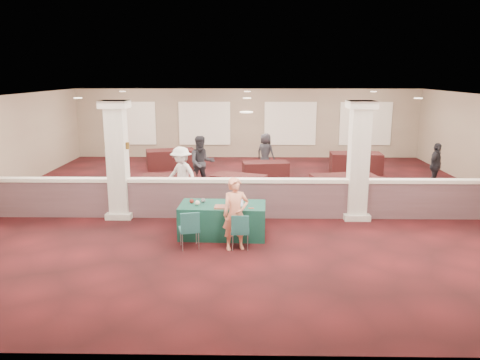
{
  "coord_description": "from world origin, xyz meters",
  "views": [
    {
      "loc": [
        0.03,
        -13.9,
        3.91
      ],
      "look_at": [
        -0.17,
        -2.0,
        1.18
      ],
      "focal_mm": 35.0,
      "sensor_mm": 36.0,
      "label": 1
    }
  ],
  "objects_px": {
    "attendee_b": "(181,175)",
    "attendee_c": "(436,166)",
    "woman": "(236,214)",
    "far_table_back_center": "(265,171)",
    "far_table_front_center": "(239,185)",
    "conf_chair_side": "(190,227)",
    "far_table_back_right": "(356,163)",
    "far_table_back_left": "(171,159)",
    "far_table_front_right": "(344,188)",
    "far_table_front_left": "(170,185)",
    "near_table": "(223,220)",
    "attendee_a": "(202,163)",
    "attendee_d": "(265,153)",
    "conf_chair_main": "(240,229)"
  },
  "relations": [
    {
      "from": "attendee_b",
      "to": "attendee_c",
      "type": "height_order",
      "value": "attendee_b"
    },
    {
      "from": "woman",
      "to": "far_table_back_center",
      "type": "xyz_separation_m",
      "value": [
        0.93,
        7.08,
        -0.49
      ]
    },
    {
      "from": "woman",
      "to": "far_table_front_center",
      "type": "distance_m",
      "value": 4.75
    },
    {
      "from": "far_table_back_center",
      "to": "far_table_front_center",
      "type": "bearing_deg",
      "value": -111.87
    },
    {
      "from": "conf_chair_side",
      "to": "attendee_c",
      "type": "bearing_deg",
      "value": 22.57
    },
    {
      "from": "far_table_front_center",
      "to": "far_table_back_center",
      "type": "bearing_deg",
      "value": 68.13
    },
    {
      "from": "far_table_back_center",
      "to": "far_table_back_right",
      "type": "distance_m",
      "value": 3.87
    },
    {
      "from": "woman",
      "to": "attendee_c",
      "type": "height_order",
      "value": "woman"
    },
    {
      "from": "far_table_back_left",
      "to": "attendee_c",
      "type": "relative_size",
      "value": 1.24
    },
    {
      "from": "far_table_front_right",
      "to": "far_table_back_left",
      "type": "distance_m",
      "value": 7.95
    },
    {
      "from": "far_table_front_left",
      "to": "far_table_back_left",
      "type": "distance_m",
      "value": 4.52
    },
    {
      "from": "woman",
      "to": "far_table_front_left",
      "type": "bearing_deg",
      "value": 99.42
    },
    {
      "from": "far_table_front_right",
      "to": "attendee_b",
      "type": "distance_m",
      "value": 5.07
    },
    {
      "from": "woman",
      "to": "far_table_front_right",
      "type": "xyz_separation_m",
      "value": [
        3.28,
        4.18,
        -0.43
      ]
    },
    {
      "from": "far_table_front_left",
      "to": "far_table_back_center",
      "type": "relative_size",
      "value": 1.02
    },
    {
      "from": "far_table_front_center",
      "to": "attendee_b",
      "type": "height_order",
      "value": "attendee_b"
    },
    {
      "from": "near_table",
      "to": "far_table_back_left",
      "type": "bearing_deg",
      "value": 109.96
    },
    {
      "from": "attendee_a",
      "to": "attendee_c",
      "type": "distance_m",
      "value": 8.05
    },
    {
      "from": "far_table_back_left",
      "to": "far_table_back_right",
      "type": "relative_size",
      "value": 0.98
    },
    {
      "from": "far_table_front_center",
      "to": "attendee_b",
      "type": "distance_m",
      "value": 2.01
    },
    {
      "from": "woman",
      "to": "attendee_c",
      "type": "distance_m",
      "value": 8.94
    },
    {
      "from": "conf_chair_side",
      "to": "far_table_back_left",
      "type": "bearing_deg",
      "value": 87.24
    },
    {
      "from": "conf_chair_side",
      "to": "near_table",
      "type": "bearing_deg",
      "value": 37.59
    },
    {
      "from": "far_table_back_left",
      "to": "far_table_front_center",
      "type": "bearing_deg",
      "value": -56.34
    },
    {
      "from": "far_table_front_right",
      "to": "attendee_d",
      "type": "distance_m",
      "value": 4.86
    },
    {
      "from": "woman",
      "to": "far_table_front_left",
      "type": "relative_size",
      "value": 0.97
    },
    {
      "from": "near_table",
      "to": "far_table_front_center",
      "type": "xyz_separation_m",
      "value": [
        0.32,
        3.85,
        -0.06
      ]
    },
    {
      "from": "far_table_front_center",
      "to": "far_table_back_left",
      "type": "xyz_separation_m",
      "value": [
        -2.93,
        4.4,
        0.05
      ]
    },
    {
      "from": "conf_chair_main",
      "to": "far_table_back_left",
      "type": "distance_m",
      "value": 9.65
    },
    {
      "from": "conf_chair_side",
      "to": "far_table_back_left",
      "type": "distance_m",
      "value": 9.35
    },
    {
      "from": "far_table_front_center",
      "to": "far_table_front_right",
      "type": "xyz_separation_m",
      "value": [
        3.29,
        -0.55,
        0.06
      ]
    },
    {
      "from": "attendee_c",
      "to": "conf_chair_main",
      "type": "bearing_deg",
      "value": 171.56
    },
    {
      "from": "conf_chair_main",
      "to": "far_table_front_center",
      "type": "distance_m",
      "value": 4.75
    },
    {
      "from": "conf_chair_side",
      "to": "far_table_front_right",
      "type": "distance_m",
      "value": 6.02
    },
    {
      "from": "far_table_front_center",
      "to": "far_table_back_left",
      "type": "height_order",
      "value": "far_table_back_left"
    },
    {
      "from": "conf_chair_main",
      "to": "far_table_front_right",
      "type": "distance_m",
      "value": 5.27
    },
    {
      "from": "near_table",
      "to": "far_table_front_right",
      "type": "height_order",
      "value": "far_table_front_right"
    },
    {
      "from": "conf_chair_side",
      "to": "woman",
      "type": "xyz_separation_m",
      "value": [
        1.04,
        0.01,
        0.3
      ]
    },
    {
      "from": "woman",
      "to": "far_table_back_center",
      "type": "relative_size",
      "value": 0.99
    },
    {
      "from": "far_table_front_left",
      "to": "far_table_front_center",
      "type": "distance_m",
      "value": 2.24
    },
    {
      "from": "far_table_back_right",
      "to": "attendee_d",
      "type": "bearing_deg",
      "value": 178.79
    },
    {
      "from": "woman",
      "to": "far_table_front_right",
      "type": "bearing_deg",
      "value": 35.5
    },
    {
      "from": "conf_chair_side",
      "to": "far_table_back_center",
      "type": "xyz_separation_m",
      "value": [
        1.96,
        7.1,
        -0.19
      ]
    },
    {
      "from": "far_table_back_left",
      "to": "attendee_c",
      "type": "distance_m",
      "value": 10.23
    },
    {
      "from": "far_table_back_center",
      "to": "attendee_b",
      "type": "xyz_separation_m",
      "value": [
        -2.69,
        -3.2,
        0.53
      ]
    },
    {
      "from": "near_table",
      "to": "conf_chair_side",
      "type": "xyz_separation_m",
      "value": [
        -0.7,
        -0.9,
        0.13
      ]
    },
    {
      "from": "conf_chair_main",
      "to": "far_table_back_right",
      "type": "bearing_deg",
      "value": 61.63
    },
    {
      "from": "conf_chair_main",
      "to": "conf_chair_side",
      "type": "height_order",
      "value": "conf_chair_side"
    },
    {
      "from": "attendee_c",
      "to": "attendee_a",
      "type": "bearing_deg",
      "value": 132.3
    },
    {
      "from": "woman",
      "to": "far_table_front_left",
      "type": "xyz_separation_m",
      "value": [
        -2.26,
        4.66,
        -0.48
      ]
    }
  ]
}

